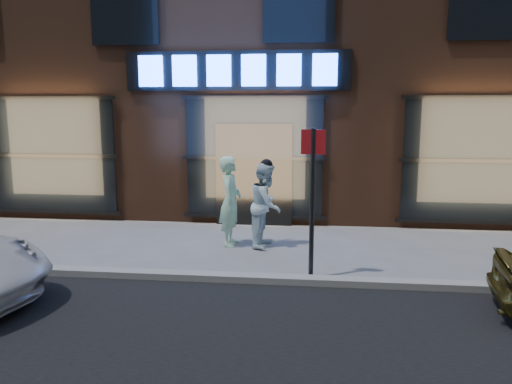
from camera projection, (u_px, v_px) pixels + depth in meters
ground at (226, 281)px, 8.11m from camera, size 90.00×90.00×0.00m
curb at (226, 277)px, 8.10m from camera, size 60.00×0.25×0.12m
storefront_building at (269, 27)px, 15.05m from camera, size 30.20×8.28×10.30m
man_bowtie at (230, 201)px, 10.06m from camera, size 0.44×0.67×1.82m
man_cap at (266, 205)px, 9.99m from camera, size 0.77×0.92×1.70m
sign_post at (312, 189)px, 7.99m from camera, size 0.39×0.12×2.46m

